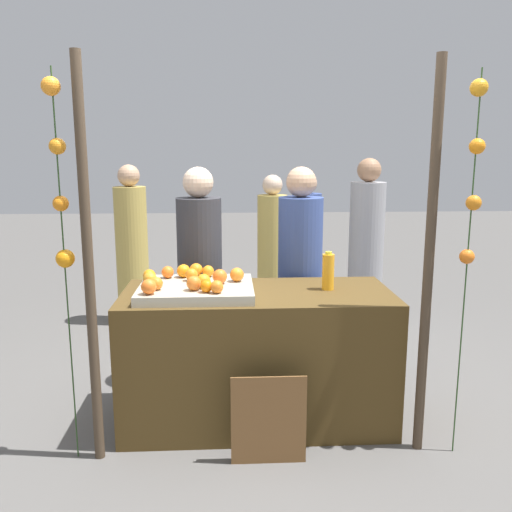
# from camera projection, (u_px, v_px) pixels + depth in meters

# --- Properties ---
(ground_plane) EXTENTS (24.00, 24.00, 0.00)m
(ground_plane) POSITION_uv_depth(u_px,v_px,m) (257.00, 418.00, 3.53)
(ground_plane) COLOR #565451
(stall_counter) EXTENTS (1.70, 0.74, 0.86)m
(stall_counter) POSITION_uv_depth(u_px,v_px,m) (257.00, 356.00, 3.45)
(stall_counter) COLOR #4C3819
(stall_counter) RESTS_ON ground_plane
(orange_tray) EXTENTS (0.70, 0.58, 0.06)m
(orange_tray) POSITION_uv_depth(u_px,v_px,m) (196.00, 289.00, 3.30)
(orange_tray) COLOR #B2AD99
(orange_tray) RESTS_ON stall_counter
(orange_0) EXTENTS (0.08, 0.08, 0.08)m
(orange_0) POSITION_uv_depth(u_px,v_px,m) (208.00, 271.00, 3.50)
(orange_0) COLOR orange
(orange_0) RESTS_ON orange_tray
(orange_1) EXTENTS (0.09, 0.09, 0.09)m
(orange_1) POSITION_uv_depth(u_px,v_px,m) (196.00, 270.00, 3.52)
(orange_1) COLOR orange
(orange_1) RESTS_ON orange_tray
(orange_2) EXTENTS (0.08, 0.08, 0.08)m
(orange_2) POSITION_uv_depth(u_px,v_px,m) (217.00, 287.00, 3.09)
(orange_2) COLOR orange
(orange_2) RESTS_ON orange_tray
(orange_3) EXTENTS (0.09, 0.09, 0.09)m
(orange_3) POSITION_uv_depth(u_px,v_px,m) (220.00, 276.00, 3.32)
(orange_3) COLOR orange
(orange_3) RESTS_ON orange_tray
(orange_4) EXTENTS (0.09, 0.09, 0.09)m
(orange_4) POSITION_uv_depth(u_px,v_px,m) (194.00, 283.00, 3.15)
(orange_4) COLOR orange
(orange_4) RESTS_ON orange_tray
(orange_5) EXTENTS (0.08, 0.08, 0.08)m
(orange_5) POSITION_uv_depth(u_px,v_px,m) (168.00, 272.00, 3.46)
(orange_5) COLOR orange
(orange_5) RESTS_ON orange_tray
(orange_6) EXTENTS (0.09, 0.09, 0.09)m
(orange_6) POSITION_uv_depth(u_px,v_px,m) (203.00, 281.00, 3.21)
(orange_6) COLOR orange
(orange_6) RESTS_ON orange_tray
(orange_7) EXTENTS (0.08, 0.08, 0.08)m
(orange_7) POSITION_uv_depth(u_px,v_px,m) (150.00, 279.00, 3.26)
(orange_7) COLOR orange
(orange_7) RESTS_ON orange_tray
(orange_8) EXTENTS (0.09, 0.09, 0.09)m
(orange_8) POSITION_uv_depth(u_px,v_px,m) (149.00, 287.00, 3.07)
(orange_8) COLOR orange
(orange_8) RESTS_ON orange_tray
(orange_9) EXTENTS (0.09, 0.09, 0.09)m
(orange_9) POSITION_uv_depth(u_px,v_px,m) (183.00, 271.00, 3.48)
(orange_9) COLOR orange
(orange_9) RESTS_ON orange_tray
(orange_10) EXTENTS (0.08, 0.08, 0.08)m
(orange_10) POSITION_uv_depth(u_px,v_px,m) (192.00, 275.00, 3.39)
(orange_10) COLOR orange
(orange_10) RESTS_ON orange_tray
(orange_11) EXTENTS (0.08, 0.08, 0.08)m
(orange_11) POSITION_uv_depth(u_px,v_px,m) (149.00, 276.00, 3.37)
(orange_11) COLOR orange
(orange_11) RESTS_ON orange_tray
(orange_12) EXTENTS (0.09, 0.09, 0.09)m
(orange_12) POSITION_uv_depth(u_px,v_px,m) (237.00, 275.00, 3.37)
(orange_12) COLOR orange
(orange_12) RESTS_ON orange_tray
(orange_13) EXTENTS (0.08, 0.08, 0.08)m
(orange_13) POSITION_uv_depth(u_px,v_px,m) (156.00, 284.00, 3.17)
(orange_13) COLOR orange
(orange_13) RESTS_ON orange_tray
(orange_14) EXTENTS (0.07, 0.07, 0.07)m
(orange_14) POSITION_uv_depth(u_px,v_px,m) (206.00, 286.00, 3.11)
(orange_14) COLOR orange
(orange_14) RESTS_ON orange_tray
(juice_bottle) EXTENTS (0.08, 0.08, 0.25)m
(juice_bottle) POSITION_uv_depth(u_px,v_px,m) (328.00, 272.00, 3.40)
(juice_bottle) COLOR #F6A31F
(juice_bottle) RESTS_ON stall_counter
(chalkboard_sign) EXTENTS (0.42, 0.03, 0.53)m
(chalkboard_sign) POSITION_uv_depth(u_px,v_px,m) (269.00, 421.00, 2.98)
(chalkboard_sign) COLOR brown
(chalkboard_sign) RESTS_ON ground_plane
(vendor_left) EXTENTS (0.33, 0.33, 1.62)m
(vendor_left) POSITION_uv_depth(u_px,v_px,m) (200.00, 286.00, 3.93)
(vendor_left) COLOR #333338
(vendor_left) RESTS_ON ground_plane
(vendor_right) EXTENTS (0.33, 0.33, 1.62)m
(vendor_right) POSITION_uv_depth(u_px,v_px,m) (300.00, 285.00, 3.97)
(vendor_right) COLOR #384C8C
(vendor_right) RESTS_ON ground_plane
(crowd_person_0) EXTENTS (0.32, 0.32, 1.60)m
(crowd_person_0) POSITION_uv_depth(u_px,v_px,m) (132.00, 250.00, 5.39)
(crowd_person_0) COLOR tan
(crowd_person_0) RESTS_ON ground_plane
(crowd_person_1) EXTENTS (0.30, 0.30, 1.50)m
(crowd_person_1) POSITION_uv_depth(u_px,v_px,m) (272.00, 254.00, 5.47)
(crowd_person_1) COLOR tan
(crowd_person_1) RESTS_ON ground_plane
(crowd_person_2) EXTENTS (0.30, 0.30, 1.51)m
(crowd_person_2) POSITION_uv_depth(u_px,v_px,m) (306.00, 251.00, 5.57)
(crowd_person_2) COLOR #384C8C
(crowd_person_2) RESTS_ON ground_plane
(crowd_person_3) EXTENTS (0.33, 0.33, 1.67)m
(crowd_person_3) POSITION_uv_depth(u_px,v_px,m) (366.00, 251.00, 5.18)
(crowd_person_3) COLOR #99999E
(crowd_person_3) RESTS_ON ground_plane
(canopy_post_left) EXTENTS (0.06, 0.06, 2.23)m
(canopy_post_left) POSITION_uv_depth(u_px,v_px,m) (89.00, 268.00, 2.87)
(canopy_post_left) COLOR #473828
(canopy_post_left) RESTS_ON ground_plane
(canopy_post_right) EXTENTS (0.06, 0.06, 2.23)m
(canopy_post_right) POSITION_uv_depth(u_px,v_px,m) (429.00, 264.00, 2.96)
(canopy_post_right) COLOR #473828
(canopy_post_right) RESTS_ON ground_plane
(garland_strand_left) EXTENTS (0.10, 0.12, 2.15)m
(garland_strand_left) POSITION_uv_depth(u_px,v_px,m) (59.00, 182.00, 2.78)
(garland_strand_left) COLOR #2D4C23
(garland_strand_left) RESTS_ON ground_plane
(garland_strand_right) EXTENTS (0.10, 0.10, 2.15)m
(garland_strand_right) POSITION_uv_depth(u_px,v_px,m) (474.00, 172.00, 2.83)
(garland_strand_right) COLOR #2D4C23
(garland_strand_right) RESTS_ON ground_plane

